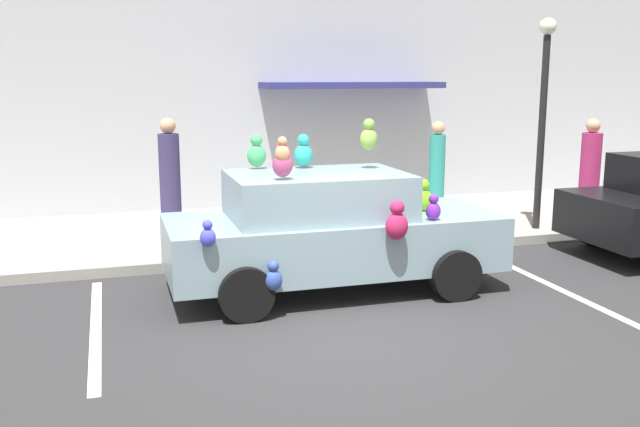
% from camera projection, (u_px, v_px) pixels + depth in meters
% --- Properties ---
extents(ground_plane, '(60.00, 60.00, 0.00)m').
position_uv_depth(ground_plane, '(345.00, 335.00, 7.63)').
color(ground_plane, '#2D2D30').
extents(sidewalk, '(24.00, 4.00, 0.15)m').
position_uv_depth(sidewalk, '(252.00, 231.00, 12.31)').
color(sidewalk, gray).
rests_on(sidewalk, ground).
extents(storefront_building, '(24.00, 1.25, 6.40)m').
position_uv_depth(storefront_building, '(229.00, 52.00, 13.72)').
color(storefront_building, '#B2B7C1').
rests_on(storefront_building, ground).
extents(parking_stripe_front, '(0.12, 3.60, 0.01)m').
position_uv_depth(parking_stripe_front, '(548.00, 284.00, 9.48)').
color(parking_stripe_front, silver).
rests_on(parking_stripe_front, ground).
extents(parking_stripe_rear, '(0.12, 3.60, 0.01)m').
position_uv_depth(parking_stripe_rear, '(96.00, 328.00, 7.83)').
color(parking_stripe_rear, silver).
rests_on(parking_stripe_rear, ground).
extents(plush_covered_car, '(4.24, 2.02, 2.20)m').
position_uv_depth(plush_covered_car, '(330.00, 230.00, 9.05)').
color(plush_covered_car, '#7B97A4').
rests_on(plush_covered_car, ground).
extents(teddy_bear_on_sidewalk, '(0.31, 0.26, 0.59)m').
position_uv_depth(teddy_bear_on_sidewalk, '(216.00, 231.00, 10.72)').
color(teddy_bear_on_sidewalk, '#9E723D').
rests_on(teddy_bear_on_sidewalk, sidewalk).
extents(street_lamp_post, '(0.28, 0.28, 3.52)m').
position_uv_depth(street_lamp_post, '(543.00, 100.00, 11.79)').
color(street_lamp_post, black).
rests_on(street_lamp_post, sidewalk).
extents(pedestrian_near_shopfront, '(0.36, 0.36, 1.83)m').
position_uv_depth(pedestrian_near_shopfront, '(590.00, 173.00, 12.81)').
color(pedestrian_near_shopfront, '#AF2A64').
rests_on(pedestrian_near_shopfront, sidewalk).
extents(pedestrian_walking_past, '(0.34, 0.34, 1.93)m').
position_uv_depth(pedestrian_walking_past, '(170.00, 181.00, 11.46)').
color(pedestrian_walking_past, '#39325F').
rests_on(pedestrian_walking_past, sidewalk).
extents(pedestrian_by_lamp, '(0.30, 0.30, 1.73)m').
position_uv_depth(pedestrian_by_lamp, '(437.00, 168.00, 13.59)').
color(pedestrian_by_lamp, teal).
rests_on(pedestrian_by_lamp, sidewalk).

